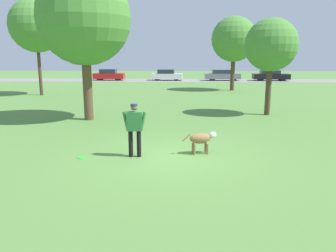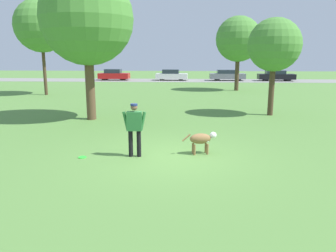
{
  "view_description": "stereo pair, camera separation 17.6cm",
  "coord_description": "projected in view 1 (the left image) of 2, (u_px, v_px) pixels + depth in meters",
  "views": [
    {
      "loc": [
        0.38,
        -9.31,
        2.91
      ],
      "look_at": [
        -0.05,
        0.18,
        0.9
      ],
      "focal_mm": 35.0,
      "sensor_mm": 36.0,
      "label": 1
    },
    {
      "loc": [
        0.55,
        -9.3,
        2.91
      ],
      "look_at": [
        -0.05,
        0.18,
        0.9
      ],
      "focal_mm": 35.0,
      "sensor_mm": 36.0,
      "label": 2
    }
  ],
  "objects": [
    {
      "name": "ground_plane",
      "position": [
        170.0,
        157.0,
        9.72
      ],
      "size": [
        120.0,
        120.0,
        0.0
      ],
      "primitive_type": "plane",
      "color": "#56843D"
    },
    {
      "name": "far_road_strip",
      "position": [
        180.0,
        80.0,
        41.06
      ],
      "size": [
        120.0,
        6.0,
        0.01
      ],
      "color": "gray",
      "rests_on": "ground_plane"
    },
    {
      "name": "person",
      "position": [
        134.0,
        126.0,
        9.56
      ],
      "size": [
        0.7,
        0.24,
        1.59
      ],
      "rotation": [
        0.0,
        0.0,
        0.04
      ],
      "color": "black",
      "rests_on": "ground_plane"
    },
    {
      "name": "dog",
      "position": [
        202.0,
        139.0,
        9.96
      ],
      "size": [
        1.08,
        0.47,
        0.67
      ],
      "rotation": [
        0.0,
        0.0,
        0.24
      ],
      "color": "olive",
      "rests_on": "ground_plane"
    },
    {
      "name": "frisbee",
      "position": [
        82.0,
        158.0,
        9.61
      ],
      "size": [
        0.24,
        0.24,
        0.02
      ],
      "color": "#33D838",
      "rests_on": "ground_plane"
    },
    {
      "name": "tree_near_left",
      "position": [
        84.0,
        19.0,
        14.56
      ],
      "size": [
        4.19,
        4.19,
        6.7
      ],
      "color": "brown",
      "rests_on": "ground_plane"
    },
    {
      "name": "tree_far_left",
      "position": [
        36.0,
        26.0,
        24.31
      ],
      "size": [
        3.97,
        3.97,
        7.18
      ],
      "color": "#4C3826",
      "rests_on": "ground_plane"
    },
    {
      "name": "tree_near_right",
      "position": [
        271.0,
        45.0,
        16.07
      ],
      "size": [
        2.6,
        2.6,
        4.79
      ],
      "color": "#4C3826",
      "rests_on": "ground_plane"
    },
    {
      "name": "tree_far_right",
      "position": [
        234.0,
        39.0,
        28.06
      ],
      "size": [
        3.86,
        3.86,
        6.33
      ],
      "color": "#4C3826",
      "rests_on": "ground_plane"
    },
    {
      "name": "parked_car_red",
      "position": [
        109.0,
        75.0,
        41.23
      ],
      "size": [
        3.83,
        1.8,
        1.39
      ],
      "rotation": [
        0.0,
        0.0,
        0.01
      ],
      "color": "red",
      "rests_on": "ground_plane"
    },
    {
      "name": "parked_car_white",
      "position": [
        167.0,
        75.0,
        41.02
      ],
      "size": [
        3.97,
        1.93,
        1.37
      ],
      "rotation": [
        0.0,
        0.0,
        -0.03
      ],
      "color": "white",
      "rests_on": "ground_plane"
    },
    {
      "name": "parked_car_grey",
      "position": [
        222.0,
        75.0,
        40.73
      ],
      "size": [
        4.34,
        1.85,
        1.34
      ],
      "rotation": [
        0.0,
        0.0,
        0.02
      ],
      "color": "slate",
      "rests_on": "ground_plane"
    },
    {
      "name": "parked_car_black",
      "position": [
        271.0,
        76.0,
        40.4
      ],
      "size": [
        4.41,
        1.86,
        1.29
      ],
      "rotation": [
        0.0,
        0.0,
        -0.03
      ],
      "color": "black",
      "rests_on": "ground_plane"
    }
  ]
}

